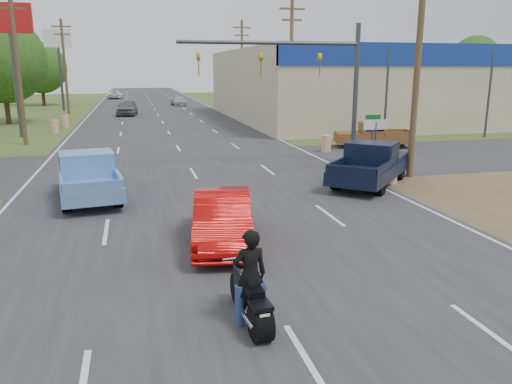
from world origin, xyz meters
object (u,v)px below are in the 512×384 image
object	(u,v)px
rider	(250,280)
distant_car_white	(116,95)
red_convertible	(222,219)
distant_car_silver	(178,101)
motorcycle	(251,302)
navy_pickup	(371,163)
blue_pickup	(88,175)
brown_pickup	(371,135)
distant_car_grey	(127,108)

from	to	relation	value
rider	distant_car_white	xyz separation A→B (m)	(-4.59, 78.62, -0.27)
red_convertible	distant_car_silver	size ratio (longest dim) A/B	1.05
distant_car_silver	motorcycle	bearing A→B (deg)	-98.69
motorcycle	navy_pickup	bearing A→B (deg)	49.27
blue_pickup	navy_pickup	bearing A→B (deg)	-9.90
motorcycle	rider	distance (m)	0.42
brown_pickup	blue_pickup	bearing A→B (deg)	133.13
motorcycle	distant_car_grey	size ratio (longest dim) A/B	0.46
blue_pickup	distant_car_grey	size ratio (longest dim) A/B	1.16
rider	navy_pickup	distance (m)	13.07
navy_pickup	brown_pickup	size ratio (longest dim) A/B	1.09
motorcycle	blue_pickup	distance (m)	11.60
blue_pickup	distant_car_silver	distance (m)	50.11
blue_pickup	distant_car_white	bearing A→B (deg)	82.67
navy_pickup	red_convertible	bearing A→B (deg)	-99.01
rider	navy_pickup	world-z (taller)	rider
rider	navy_pickup	bearing A→B (deg)	-130.89
distant_car_white	brown_pickup	bearing A→B (deg)	112.31
navy_pickup	distant_car_silver	distance (m)	50.00
motorcycle	brown_pickup	distance (m)	23.64
distant_car_white	motorcycle	bearing A→B (deg)	99.43
brown_pickup	distant_car_silver	world-z (taller)	brown_pickup
motorcycle	distant_car_silver	world-z (taller)	distant_car_silver
motorcycle	blue_pickup	bearing A→B (deg)	104.29
brown_pickup	distant_car_grey	world-z (taller)	distant_car_grey
navy_pickup	distant_car_silver	world-z (taller)	navy_pickup
red_convertible	motorcycle	xyz separation A→B (m)	(-0.28, -4.66, -0.23)
distant_car_silver	red_convertible	bearing A→B (deg)	-98.73
distant_car_grey	red_convertible	bearing A→B (deg)	-80.76
motorcycle	blue_pickup	size ratio (longest dim) A/B	0.39
navy_pickup	brown_pickup	xyz separation A→B (m)	(4.73, 9.50, -0.13)
red_convertible	navy_pickup	bearing A→B (deg)	47.97
rider	distant_car_grey	size ratio (longest dim) A/B	0.38
distant_car_grey	distant_car_white	xyz separation A→B (m)	(-2.04, 31.93, -0.18)
red_convertible	brown_pickup	size ratio (longest dim) A/B	0.89
blue_pickup	distant_car_white	size ratio (longest dim) A/B	1.22
rider	distant_car_grey	world-z (taller)	rider
rider	distant_car_silver	bearing A→B (deg)	-98.51
blue_pickup	distant_car_white	world-z (taller)	blue_pickup
blue_pickup	navy_pickup	size ratio (longest dim) A/B	1.03
motorcycle	blue_pickup	world-z (taller)	blue_pickup
red_convertible	navy_pickup	size ratio (longest dim) A/B	0.81
rider	distant_car_silver	size ratio (longest dim) A/B	0.43
red_convertible	distant_car_white	size ratio (longest dim) A/B	0.96
motorcycle	distant_car_grey	world-z (taller)	distant_car_grey
red_convertible	distant_car_grey	distance (m)	42.19
red_convertible	navy_pickup	world-z (taller)	navy_pickup
red_convertible	rider	xyz separation A→B (m)	(-0.28, -4.60, 0.18)
rider	distant_car_silver	world-z (taller)	rider
navy_pickup	distant_car_grey	xyz separation A→B (m)	(-10.27, 36.15, -0.09)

